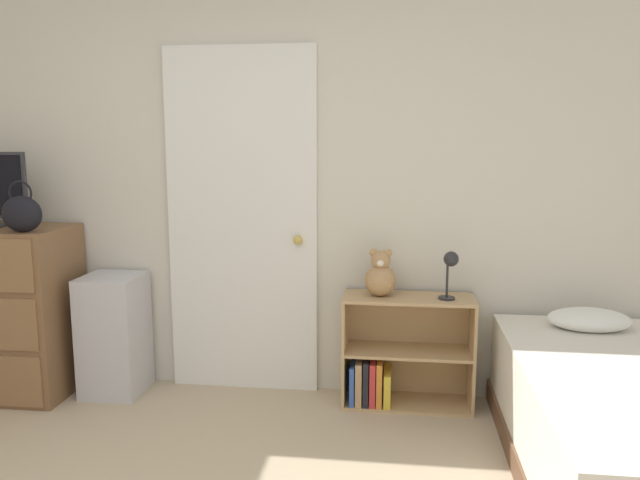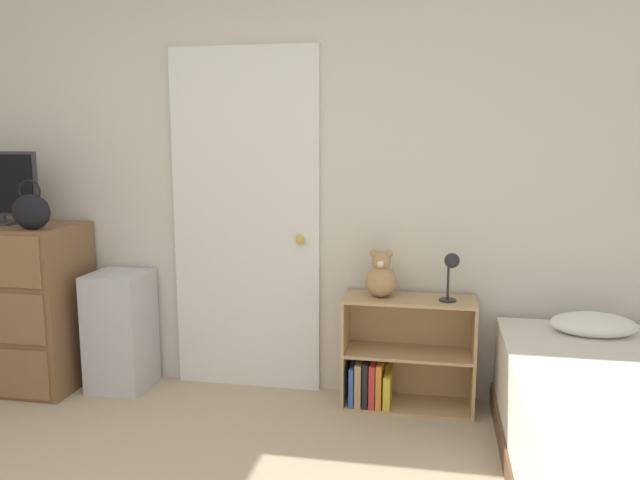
# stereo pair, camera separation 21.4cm
# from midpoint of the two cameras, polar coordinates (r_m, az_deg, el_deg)

# --- Properties ---
(wall_back) EXTENTS (10.00, 0.06, 2.55)m
(wall_back) POSITION_cam_midpoint_polar(r_m,az_deg,el_deg) (3.83, -4.75, 5.19)
(wall_back) COLOR beige
(wall_back) RESTS_ON ground_plane
(door_closed) EXTENTS (0.91, 0.09, 2.08)m
(door_closed) POSITION_cam_midpoint_polar(r_m,az_deg,el_deg) (3.81, -5.19, 1.63)
(door_closed) COLOR white
(door_closed) RESTS_ON ground_plane
(dresser) EXTENTS (0.89, 0.52, 1.02)m
(dresser) POSITION_cam_midpoint_polar(r_m,az_deg,el_deg) (4.33, -25.19, -5.44)
(dresser) COLOR brown
(dresser) RESTS_ON ground_plane
(tv) EXTENTS (0.50, 0.16, 0.44)m
(tv) POSITION_cam_midpoint_polar(r_m,az_deg,el_deg) (4.23, -25.94, 4.42)
(tv) COLOR #2D2D33
(tv) RESTS_ON dresser
(handbag) EXTENTS (0.24, 0.12, 0.29)m
(handbag) POSITION_cam_midpoint_polar(r_m,az_deg,el_deg) (3.92, -23.51, 2.43)
(handbag) COLOR black
(handbag) RESTS_ON dresser
(storage_bin) EXTENTS (0.34, 0.36, 0.73)m
(storage_bin) POSITION_cam_midpoint_polar(r_m,az_deg,el_deg) (4.08, -16.31, -7.95)
(storage_bin) COLOR silver
(storage_bin) RESTS_ON ground_plane
(bookshelf) EXTENTS (0.75, 0.30, 0.65)m
(bookshelf) POSITION_cam_midpoint_polar(r_m,az_deg,el_deg) (3.73, 8.68, -10.93)
(bookshelf) COLOR tan
(bookshelf) RESTS_ON ground_plane
(teddy_bear) EXTENTS (0.18, 0.18, 0.28)m
(teddy_bear) POSITION_cam_midpoint_polar(r_m,az_deg,el_deg) (3.58, 7.31, -3.35)
(teddy_bear) COLOR tan
(teddy_bear) RESTS_ON bookshelf
(desk_lamp) EXTENTS (0.11, 0.10, 0.28)m
(desk_lamp) POSITION_cam_midpoint_polar(r_m,az_deg,el_deg) (3.53, 13.62, -2.45)
(desk_lamp) COLOR #262628
(desk_lamp) RESTS_ON bookshelf
(bed) EXTENTS (0.97, 1.83, 0.64)m
(bed) POSITION_cam_midpoint_polar(r_m,az_deg,el_deg) (3.16, 27.89, -15.73)
(bed) COLOR brown
(bed) RESTS_ON ground_plane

